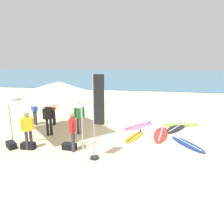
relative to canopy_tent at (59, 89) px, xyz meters
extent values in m
plane|color=beige|center=(2.36, -0.10, -2.39)|extent=(80.00, 80.00, 0.00)
cube|color=#386B84|center=(2.36, 32.84, -2.34)|extent=(80.00, 36.00, 0.10)
cylinder|color=#B7B7BC|center=(-1.69, -1.69, -1.36)|extent=(0.07, 0.07, 2.05)
cylinder|color=#B7B7BC|center=(1.69, -1.69, -1.36)|extent=(0.07, 0.07, 2.05)
cylinder|color=#B7B7BC|center=(-1.69, 1.69, -1.36)|extent=(0.07, 0.07, 2.05)
cylinder|color=#B7B7BC|center=(1.69, 1.69, -1.36)|extent=(0.07, 0.07, 2.05)
cube|color=white|center=(0.00, -1.69, -0.43)|extent=(3.39, 0.03, 0.18)
cube|color=white|center=(0.00, 1.69, -0.43)|extent=(3.39, 0.03, 0.18)
cube|color=white|center=(-1.69, 0.00, -0.43)|extent=(0.03, 3.39, 0.18)
cube|color=white|center=(1.69, 0.00, -0.43)|extent=(0.03, 3.39, 0.18)
pyramid|color=white|center=(0.00, 0.00, 0.01)|extent=(3.51, 3.51, 0.70)
ellipsoid|color=black|center=(6.10, 1.99, -2.35)|extent=(1.82, 2.51, 0.07)
cube|color=white|center=(6.10, 1.99, -2.32)|extent=(1.08, 1.88, 0.01)
cone|color=white|center=(6.61, 2.88, -2.26)|extent=(0.09, 0.09, 0.12)
ellipsoid|color=orange|center=(3.83, 0.14, -2.35)|extent=(1.18, 1.96, 0.07)
cube|color=black|center=(3.83, 0.14, -2.32)|extent=(0.64, 1.52, 0.01)
cone|color=black|center=(4.12, 0.86, -2.26)|extent=(0.09, 0.09, 0.12)
ellipsoid|color=red|center=(5.16, 0.74, -2.35)|extent=(1.04, 2.61, 0.07)
cube|color=white|center=(5.16, 0.74, -2.32)|extent=(0.35, 2.14, 0.01)
cone|color=white|center=(5.31, 1.77, -2.26)|extent=(0.09, 0.09, 0.12)
ellipsoid|color=pink|center=(3.94, 1.88, -2.35)|extent=(1.97, 2.07, 0.07)
cube|color=black|center=(3.94, 1.88, -2.32)|extent=(1.33, 1.44, 0.01)
cone|color=black|center=(4.56, 2.56, -2.26)|extent=(0.09, 0.09, 0.12)
ellipsoid|color=navy|center=(6.32, -0.39, -2.35)|extent=(1.61, 2.07, 0.07)
cube|color=white|center=(6.32, -0.39, -2.32)|extent=(1.00, 1.53, 0.01)
cone|color=white|center=(5.85, 0.34, -2.26)|extent=(0.09, 0.09, 0.12)
ellipsoid|color=white|center=(4.75, 1.79, -2.35)|extent=(2.15, 2.25, 0.07)
cube|color=black|center=(4.75, 1.79, -2.32)|extent=(1.44, 1.56, 0.01)
cone|color=black|center=(4.07, 1.05, -2.26)|extent=(0.09, 0.09, 0.12)
ellipsoid|color=#7AD12D|center=(6.26, 2.56, -2.35)|extent=(2.52, 1.11, 0.07)
cube|color=white|center=(6.26, 2.56, -2.32)|extent=(2.04, 0.44, 0.01)
cone|color=white|center=(5.28, 2.37, -2.26)|extent=(0.09, 0.09, 0.12)
cylinder|color=black|center=(-0.60, -0.37, -1.95)|extent=(0.13, 0.13, 0.88)
cylinder|color=black|center=(-0.44, -0.29, -1.95)|extent=(0.13, 0.13, 0.88)
cube|color=black|center=(-0.52, -0.33, -1.21)|extent=(0.42, 0.37, 0.60)
sphere|color=tan|center=(-0.52, -0.33, -0.78)|extent=(0.21, 0.21, 0.21)
cylinder|color=black|center=(-0.72, -0.44, -1.23)|extent=(0.09, 0.09, 0.54)
cylinder|color=black|center=(-0.32, -0.22, -1.23)|extent=(0.09, 0.09, 0.54)
cylinder|color=#383842|center=(1.38, -2.02, -1.95)|extent=(0.13, 0.13, 0.88)
cylinder|color=#383842|center=(1.34, -1.84, -1.95)|extent=(0.13, 0.13, 0.88)
cube|color=red|center=(1.36, -1.93, -1.21)|extent=(0.28, 0.39, 0.60)
sphere|color=#9E7051|center=(1.36, -1.93, -0.78)|extent=(0.21, 0.21, 0.21)
cylinder|color=red|center=(1.40, -2.16, -1.23)|extent=(0.09, 0.09, 0.54)
cylinder|color=red|center=(1.32, -1.71, -1.23)|extent=(0.09, 0.09, 0.54)
cylinder|color=#2D2D33|center=(-0.67, -2.17, -1.95)|extent=(0.13, 0.13, 0.88)
cylinder|color=#2D2D33|center=(-0.54, -2.04, -1.95)|extent=(0.13, 0.13, 0.88)
cube|color=yellow|center=(-0.60, -2.11, -1.21)|extent=(0.41, 0.41, 0.60)
sphere|color=#9E7051|center=(-0.60, -2.11, -0.78)|extent=(0.21, 0.21, 0.21)
cylinder|color=yellow|center=(-0.77, -2.26, -1.23)|extent=(0.09, 0.09, 0.54)
cylinder|color=yellow|center=(-0.43, -1.95, -1.23)|extent=(0.09, 0.09, 0.54)
cylinder|color=#383842|center=(-2.18, 1.16, -1.95)|extent=(0.13, 0.13, 0.88)
cylinder|color=#383842|center=(-2.02, 1.07, -1.95)|extent=(0.13, 0.13, 0.88)
cube|color=#2851B2|center=(-2.10, 1.11, -1.21)|extent=(0.42, 0.37, 0.60)
sphere|color=tan|center=(-2.10, 1.11, -0.78)|extent=(0.21, 0.21, 0.21)
cylinder|color=#2851B2|center=(-2.30, 1.23, -1.23)|extent=(0.09, 0.09, 0.54)
cylinder|color=#2851B2|center=(-1.90, 1.00, -1.23)|extent=(0.09, 0.09, 0.54)
cylinder|color=black|center=(-1.07, 1.50, -1.95)|extent=(0.13, 0.13, 0.88)
cylinder|color=black|center=(-1.03, 1.33, -1.95)|extent=(0.13, 0.13, 0.88)
cube|color=orange|center=(-1.05, 1.42, -1.21)|extent=(0.29, 0.40, 0.60)
sphere|color=beige|center=(-1.05, 1.42, -0.78)|extent=(0.21, 0.21, 0.21)
cylinder|color=orange|center=(-1.10, 1.64, -1.23)|extent=(0.09, 0.09, 0.54)
cylinder|color=orange|center=(-1.00, 1.19, -1.23)|extent=(0.09, 0.09, 0.54)
cylinder|color=#383842|center=(1.05, 0.19, -1.95)|extent=(0.13, 0.13, 0.88)
cylinder|color=#383842|center=(0.88, 0.11, -1.95)|extent=(0.13, 0.13, 0.88)
cube|color=#2D8C47|center=(0.96, 0.15, -1.21)|extent=(0.42, 0.35, 0.60)
sphere|color=beige|center=(0.96, 0.15, -0.78)|extent=(0.21, 0.21, 0.21)
cylinder|color=#2D8C47|center=(1.17, 0.25, -1.23)|extent=(0.09, 0.09, 0.54)
cylinder|color=#2D8C47|center=(0.75, 0.05, -1.23)|extent=(0.09, 0.09, 0.54)
cylinder|color=#99999E|center=(2.42, -2.46, -0.69)|extent=(0.04, 0.04, 3.40)
cube|color=black|center=(2.64, -2.46, 0.01)|extent=(0.40, 0.02, 1.90)
cylinder|color=black|center=(2.42, -2.46, -2.35)|extent=(0.36, 0.36, 0.08)
cube|color=black|center=(-1.50, -2.10, -2.25)|extent=(0.67, 0.63, 0.28)
cube|color=black|center=(1.11, -1.80, -2.25)|extent=(0.63, 0.38, 0.28)
cube|color=black|center=(-0.71, -2.05, -2.25)|extent=(0.62, 0.35, 0.28)
camera|label=1|loc=(4.45, -10.04, 1.60)|focal=34.34mm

